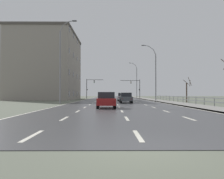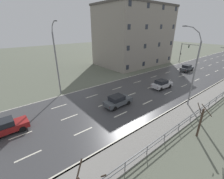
{
  "view_description": "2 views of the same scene",
  "coord_description": "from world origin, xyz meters",
  "px_view_note": "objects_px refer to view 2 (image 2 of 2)",
  "views": [
    {
      "loc": [
        -0.92,
        -5.86,
        1.42
      ],
      "look_at": [
        -0.52,
        50.34,
        2.41
      ],
      "focal_mm": 37.9,
      "sensor_mm": 36.0,
      "label": 1
    },
    {
      "loc": [
        15.8,
        17.7,
        10.52
      ],
      "look_at": [
        0.0,
        30.38,
        1.98
      ],
      "focal_mm": 24.28,
      "sensor_mm": 36.0,
      "label": 2
    }
  ],
  "objects_px": {
    "traffic_signal_left": "(184,50)",
    "car_near_right": "(162,84)",
    "car_near_left": "(118,101)",
    "street_lamp_midground": "(194,70)",
    "street_lamp_left_bank": "(57,61)",
    "brick_building": "(134,36)",
    "car_far_left": "(6,127)",
    "car_mid_centre": "(187,68)"
  },
  "relations": [
    {
      "from": "car_near_left",
      "to": "car_mid_centre",
      "type": "xyz_separation_m",
      "value": [
        -2.84,
        25.39,
        0.0
      ]
    },
    {
      "from": "car_mid_centre",
      "to": "brick_building",
      "type": "xyz_separation_m",
      "value": [
        -14.81,
        -4.23,
        7.14
      ]
    },
    {
      "from": "traffic_signal_left",
      "to": "street_lamp_left_bank",
      "type": "bearing_deg",
      "value": -90.74
    },
    {
      "from": "car_near_left",
      "to": "car_near_right",
      "type": "relative_size",
      "value": 0.99
    },
    {
      "from": "car_near_right",
      "to": "brick_building",
      "type": "distance_m",
      "value": 21.76
    },
    {
      "from": "car_near_right",
      "to": "car_far_left",
      "type": "bearing_deg",
      "value": -93.57
    },
    {
      "from": "brick_building",
      "to": "car_far_left",
      "type": "bearing_deg",
      "value": -66.49
    },
    {
      "from": "car_near_left",
      "to": "brick_building",
      "type": "relative_size",
      "value": 0.2
    },
    {
      "from": "car_near_right",
      "to": "brick_building",
      "type": "height_order",
      "value": "brick_building"
    },
    {
      "from": "street_lamp_midground",
      "to": "car_near_right",
      "type": "height_order",
      "value": "street_lamp_midground"
    },
    {
      "from": "street_lamp_left_bank",
      "to": "traffic_signal_left",
      "type": "xyz_separation_m",
      "value": [
        0.49,
        38.28,
        -1.71
      ]
    },
    {
      "from": "traffic_signal_left",
      "to": "car_far_left",
      "type": "bearing_deg",
      "value": -83.08
    },
    {
      "from": "street_lamp_midground",
      "to": "car_near_left",
      "type": "distance_m",
      "value": 10.91
    },
    {
      "from": "traffic_signal_left",
      "to": "car_near_right",
      "type": "xyz_separation_m",
      "value": [
        8.43,
        -22.93,
        -3.01
      ]
    },
    {
      "from": "car_near_right",
      "to": "car_near_left",
      "type": "bearing_deg",
      "value": -86.86
    },
    {
      "from": "car_far_left",
      "to": "car_mid_centre",
      "type": "relative_size",
      "value": 0.99
    },
    {
      "from": "traffic_signal_left",
      "to": "car_mid_centre",
      "type": "relative_size",
      "value": 1.39
    },
    {
      "from": "street_lamp_left_bank",
      "to": "car_near_left",
      "type": "xyz_separation_m",
      "value": [
        8.93,
        4.74,
        -4.72
      ]
    },
    {
      "from": "street_lamp_midground",
      "to": "traffic_signal_left",
      "type": "distance_m",
      "value": 29.32
    },
    {
      "from": "street_lamp_left_bank",
      "to": "traffic_signal_left",
      "type": "height_order",
      "value": "street_lamp_left_bank"
    },
    {
      "from": "car_near_left",
      "to": "brick_building",
      "type": "height_order",
      "value": "brick_building"
    },
    {
      "from": "street_lamp_midground",
      "to": "street_lamp_left_bank",
      "type": "relative_size",
      "value": 0.94
    },
    {
      "from": "traffic_signal_left",
      "to": "street_lamp_midground",
      "type": "bearing_deg",
      "value": -60.57
    },
    {
      "from": "car_mid_centre",
      "to": "car_near_left",
      "type": "bearing_deg",
      "value": -85.68
    },
    {
      "from": "street_lamp_midground",
      "to": "street_lamp_left_bank",
      "type": "xyz_separation_m",
      "value": [
        -14.89,
        -12.77,
        0.36
      ]
    },
    {
      "from": "traffic_signal_left",
      "to": "car_near_right",
      "type": "distance_m",
      "value": 24.62
    },
    {
      "from": "brick_building",
      "to": "street_lamp_left_bank",
      "type": "bearing_deg",
      "value": -71.38
    },
    {
      "from": "car_far_left",
      "to": "car_mid_centre",
      "type": "bearing_deg",
      "value": 88.9
    },
    {
      "from": "brick_building",
      "to": "car_mid_centre",
      "type": "bearing_deg",
      "value": 15.94
    },
    {
      "from": "car_near_left",
      "to": "car_mid_centre",
      "type": "height_order",
      "value": "same"
    },
    {
      "from": "street_lamp_midground",
      "to": "brick_building",
      "type": "distance_m",
      "value": 27.15
    },
    {
      "from": "traffic_signal_left",
      "to": "car_near_left",
      "type": "relative_size",
      "value": 1.4
    },
    {
      "from": "street_lamp_midground",
      "to": "car_far_left",
      "type": "relative_size",
      "value": 2.56
    },
    {
      "from": "street_lamp_midground",
      "to": "car_near_left",
      "type": "xyz_separation_m",
      "value": [
        -5.96,
        -8.04,
        -4.35
      ]
    },
    {
      "from": "street_lamp_midground",
      "to": "car_near_right",
      "type": "bearing_deg",
      "value": 156.63
    },
    {
      "from": "street_lamp_midground",
      "to": "car_far_left",
      "type": "height_order",
      "value": "street_lamp_midground"
    },
    {
      "from": "street_lamp_left_bank",
      "to": "car_near_right",
      "type": "xyz_separation_m",
      "value": [
        8.92,
        15.35,
        -4.72
      ]
    },
    {
      "from": "car_near_left",
      "to": "brick_building",
      "type": "bearing_deg",
      "value": 128.82
    },
    {
      "from": "street_lamp_midground",
      "to": "street_lamp_left_bank",
      "type": "distance_m",
      "value": 19.62
    },
    {
      "from": "street_lamp_midground",
      "to": "car_far_left",
      "type": "bearing_deg",
      "value": -112.51
    },
    {
      "from": "street_lamp_left_bank",
      "to": "car_far_left",
      "type": "xyz_separation_m",
      "value": [
        6.15,
        -8.3,
        -4.72
      ]
    },
    {
      "from": "traffic_signal_left",
      "to": "brick_building",
      "type": "distance_m",
      "value": 15.99
    }
  ]
}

